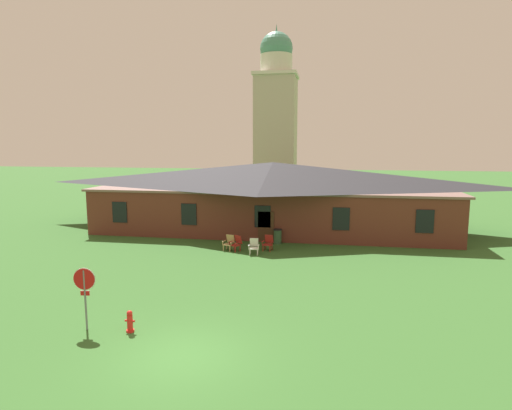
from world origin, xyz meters
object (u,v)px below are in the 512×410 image
at_px(lawn_chair_near_door, 236,243).
at_px(lawn_chair_middle, 268,242).
at_px(lawn_chair_by_porch, 229,242).
at_px(fire_hydrant, 130,322).
at_px(stop_sign, 85,287).
at_px(trash_bin, 278,236).
at_px(lawn_chair_left_end, 254,246).

height_order(lawn_chair_near_door, lawn_chair_middle, same).
bearing_deg(lawn_chair_by_porch, fire_hydrant, -93.28).
xyz_separation_m(lawn_chair_near_door, lawn_chair_middle, (1.93, 0.49, 0.00)).
height_order(stop_sign, trash_bin, stop_sign).
bearing_deg(lawn_chair_middle, trash_bin, 79.23).
bearing_deg(lawn_chair_middle, lawn_chair_left_end, -122.99).
bearing_deg(lawn_chair_near_door, lawn_chair_left_end, -25.99).
bearing_deg(lawn_chair_near_door, lawn_chair_middle, 14.21).
bearing_deg(fire_hydrant, lawn_chair_near_door, 84.36).
bearing_deg(lawn_chair_left_end, lawn_chair_middle, 57.01).
xyz_separation_m(lawn_chair_near_door, fire_hydrant, (-1.17, -11.87, -0.12)).
distance_m(stop_sign, lawn_chair_near_door, 12.35).
bearing_deg(lawn_chair_near_door, trash_bin, 46.19).
height_order(lawn_chair_near_door, lawn_chair_left_end, same).
bearing_deg(lawn_chair_left_end, trash_bin, 70.34).
relative_size(stop_sign, trash_bin, 2.33).
relative_size(lawn_chair_left_end, lawn_chair_middle, 1.00).
bearing_deg(lawn_chair_middle, lawn_chair_by_porch, -171.19).
bearing_deg(trash_bin, lawn_chair_left_end, -109.66).
height_order(stop_sign, fire_hydrant, stop_sign).
bearing_deg(fire_hydrant, lawn_chair_left_end, 77.99).
xyz_separation_m(lawn_chair_by_porch, lawn_chair_near_door, (0.49, -0.11, 0.00)).
bearing_deg(lawn_chair_by_porch, lawn_chair_middle, 8.81).
bearing_deg(fire_hydrant, trash_bin, 76.34).
relative_size(lawn_chair_near_door, lawn_chair_left_end, 1.00).
xyz_separation_m(lawn_chair_left_end, fire_hydrant, (-2.40, -11.28, -0.12)).
xyz_separation_m(stop_sign, lawn_chair_near_door, (2.78, 11.98, -1.10)).
xyz_separation_m(fire_hydrant, trash_bin, (3.47, 14.26, 0.12)).
height_order(lawn_chair_left_end, trash_bin, trash_bin).
bearing_deg(lawn_chair_left_end, lawn_chair_by_porch, 157.40).
height_order(lawn_chair_left_end, fire_hydrant, lawn_chair_left_end).
distance_m(lawn_chair_near_door, trash_bin, 3.31).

